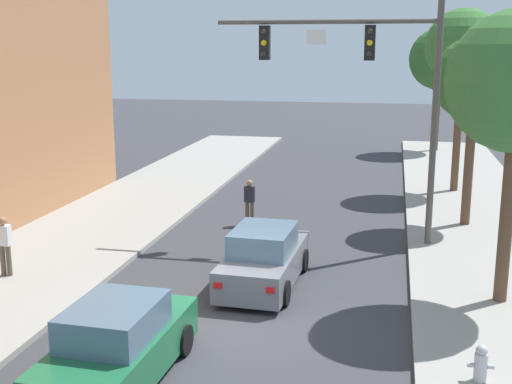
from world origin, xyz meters
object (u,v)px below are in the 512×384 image
at_px(car_following_green, 118,346).
at_px(fire_hydrant, 481,363).
at_px(pedestrian_sidewalk_left_walker, 4,243).
at_px(car_lead_grey, 264,259).
at_px(pedestrian_crossing_road, 250,200).
at_px(street_tree_third, 463,48).
at_px(street_tree_farthest, 440,59).
at_px(traffic_signal_mast, 371,75).
at_px(street_tree_second, 475,81).

bearing_deg(car_following_green, fire_hydrant, 9.57).
bearing_deg(pedestrian_sidewalk_left_walker, car_lead_grey, 9.18).
height_order(car_lead_grey, car_following_green, same).
xyz_separation_m(pedestrian_sidewalk_left_walker, pedestrian_crossing_road, (5.24, 6.86, -0.15)).
relative_size(pedestrian_sidewalk_left_walker, street_tree_third, 0.22).
relative_size(car_following_green, street_tree_third, 0.56).
bearing_deg(street_tree_third, car_lead_grey, -115.09).
bearing_deg(pedestrian_crossing_road, car_lead_grey, -73.87).
distance_m(car_following_green, pedestrian_crossing_road, 11.37).
bearing_deg(car_lead_grey, street_tree_farthest, 76.60).
height_order(traffic_signal_mast, pedestrian_sidewalk_left_walker, traffic_signal_mast).
height_order(car_following_green, street_tree_farthest, street_tree_farthest).
distance_m(car_following_green, street_tree_second, 15.24).
relative_size(car_lead_grey, car_following_green, 1.00).
bearing_deg(pedestrian_sidewalk_left_walker, car_following_green, -40.88).
bearing_deg(street_tree_third, pedestrian_crossing_road, -138.08).
bearing_deg(car_following_green, traffic_signal_mast, 67.25).
bearing_deg(traffic_signal_mast, pedestrian_crossing_road, 160.84).
bearing_deg(traffic_signal_mast, street_tree_third, 67.53).
xyz_separation_m(street_tree_second, street_tree_third, (0.07, 5.57, 1.04)).
height_order(car_lead_grey, street_tree_farthest, street_tree_farthest).
relative_size(car_following_green, fire_hydrant, 5.96).
relative_size(fire_hydrant, street_tree_farthest, 0.10).
distance_m(car_lead_grey, street_tree_second, 10.02).
bearing_deg(traffic_signal_mast, street_tree_farthest, 80.68).
relative_size(car_lead_grey, pedestrian_crossing_road, 2.62).
relative_size(traffic_signal_mast, street_tree_farthest, 1.06).
height_order(traffic_signal_mast, street_tree_third, street_tree_third).
relative_size(traffic_signal_mast, car_following_green, 1.75).
relative_size(traffic_signal_mast, street_tree_third, 0.99).
bearing_deg(street_tree_farthest, pedestrian_crossing_road, -112.14).
bearing_deg(street_tree_farthest, fire_hydrant, -91.36).
distance_m(traffic_signal_mast, pedestrian_sidewalk_left_walker, 11.65).
relative_size(pedestrian_crossing_road, street_tree_second, 0.26).
relative_size(car_following_green, pedestrian_crossing_road, 2.62).
xyz_separation_m(traffic_signal_mast, street_tree_farthest, (3.18, 19.41, 0.09)).
xyz_separation_m(pedestrian_crossing_road, fire_hydrant, (6.64, -10.24, -0.41)).
xyz_separation_m(car_lead_grey, street_tree_third, (5.85, 12.49, 5.42)).
distance_m(traffic_signal_mast, car_following_green, 11.73).
bearing_deg(car_lead_grey, pedestrian_crossing_road, 106.13).
bearing_deg(street_tree_third, fire_hydrant, -92.93).
distance_m(car_lead_grey, fire_hydrant, 6.71).
distance_m(traffic_signal_mast, car_lead_grey, 6.79).
bearing_deg(pedestrian_crossing_road, street_tree_third, 41.92).
xyz_separation_m(traffic_signal_mast, pedestrian_crossing_road, (-4.13, 1.44, -4.44)).
bearing_deg(fire_hydrant, car_lead_grey, 137.94).
height_order(car_lead_grey, pedestrian_sidewalk_left_walker, pedestrian_sidewalk_left_walker).
relative_size(car_following_green, street_tree_second, 0.67).
bearing_deg(pedestrian_sidewalk_left_walker, pedestrian_crossing_road, 52.64).
bearing_deg(pedestrian_sidewalk_left_walker, street_tree_second, 32.36).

